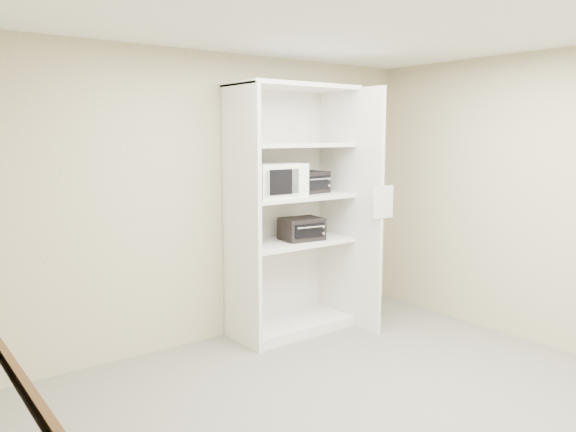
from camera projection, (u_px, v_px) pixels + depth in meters
floor at (370, 415)px, 3.93m from camera, size 4.50×4.00×0.01m
ceiling at (378, 14)px, 3.55m from camera, size 4.50×4.00×0.01m
wall_back at (221, 198)px, 5.32m from camera, size 4.50×0.02×2.70m
wall_left at (3, 275)px, 2.40m from camera, size 0.02×4.00×2.70m
wall_right at (549, 201)px, 5.08m from camera, size 0.02×4.00×2.70m
shelving_unit at (296, 219)px, 5.51m from camera, size 1.24×0.92×2.42m
microwave at (274, 180)px, 5.22m from camera, size 0.53×0.41×0.31m
toaster_oven_upper at (308, 182)px, 5.61m from camera, size 0.41×0.32×0.22m
toaster_oven_lower at (301, 229)px, 5.52m from camera, size 0.43×0.34×0.22m
paper_sign at (383, 202)px, 5.33m from camera, size 0.24×0.02×0.30m
chair_rail at (15, 374)px, 2.48m from camera, size 0.04×3.98×0.08m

